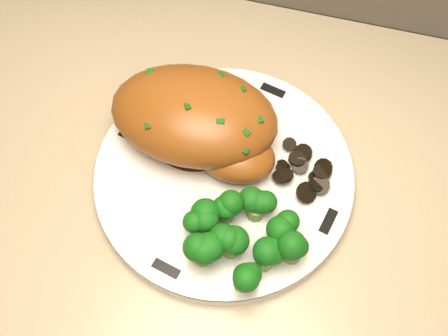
# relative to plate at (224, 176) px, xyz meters

# --- Properties ---
(plate) EXTENTS (0.34, 0.34, 0.02)m
(plate) POSITION_rel_plate_xyz_m (0.00, 0.00, 0.00)
(plate) COLOR silver
(plate) RESTS_ON counter
(rim_accent_0) EXTENTS (0.02, 0.03, 0.00)m
(rim_accent_0) POSITION_rel_plate_xyz_m (0.11, -0.03, 0.01)
(rim_accent_0) COLOR black
(rim_accent_0) RESTS_ON plate
(rim_accent_1) EXTENTS (0.03, 0.02, 0.00)m
(rim_accent_1) POSITION_rel_plate_xyz_m (0.03, 0.11, 0.01)
(rim_accent_1) COLOR black
(rim_accent_1) RESTS_ON plate
(rim_accent_2) EXTENTS (0.02, 0.03, 0.00)m
(rim_accent_2) POSITION_rel_plate_xyz_m (-0.11, 0.03, 0.01)
(rim_accent_2) COLOR black
(rim_accent_2) RESTS_ON plate
(rim_accent_3) EXTENTS (0.03, 0.02, 0.00)m
(rim_accent_3) POSITION_rel_plate_xyz_m (-0.03, -0.11, 0.01)
(rim_accent_3) COLOR black
(rim_accent_3) RESTS_ON plate
(gravy_pool) EXTENTS (0.10, 0.10, 0.00)m
(gravy_pool) POSITION_rel_plate_xyz_m (-0.04, 0.04, 0.01)
(gravy_pool) COLOR #3E1E0B
(gravy_pool) RESTS_ON plate
(chicken_breast) EXTENTS (0.18, 0.12, 0.07)m
(chicken_breast) POSITION_rel_plate_xyz_m (-0.04, 0.04, 0.04)
(chicken_breast) COLOR brown
(chicken_breast) RESTS_ON plate
(mushroom_pile) EXTENTS (0.08, 0.06, 0.02)m
(mushroom_pile) POSITION_rel_plate_xyz_m (0.06, 0.02, 0.01)
(mushroom_pile) COLOR black
(mushroom_pile) RESTS_ON plate
(broccoli_florets) EXTENTS (0.12, 0.10, 0.04)m
(broccoli_florets) POSITION_rel_plate_xyz_m (0.04, -0.07, 0.03)
(broccoli_florets) COLOR #587A33
(broccoli_florets) RESTS_ON plate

